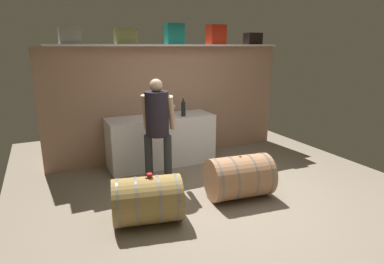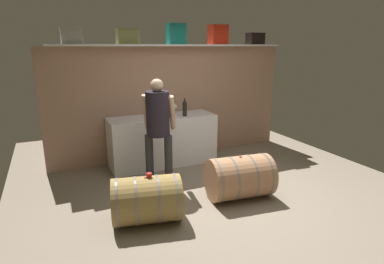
{
  "view_description": "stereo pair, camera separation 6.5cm",
  "coord_description": "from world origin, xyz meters",
  "px_view_note": "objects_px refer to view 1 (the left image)",
  "views": [
    {
      "loc": [
        -2.2,
        -3.38,
        2.1
      ],
      "look_at": [
        -0.5,
        0.21,
        1.02
      ],
      "focal_mm": 29.79,
      "sensor_mm": 36.0,
      "label": 1
    },
    {
      "loc": [
        -2.15,
        -3.41,
        2.1
      ],
      "look_at": [
        -0.5,
        0.21,
        1.02
      ],
      "focal_mm": 29.79,
      "sensor_mm": 36.0,
      "label": 2
    }
  ],
  "objects_px": {
    "toolcase_red": "(216,35)",
    "wine_barrel_near": "(147,200)",
    "toolcase_black": "(253,39)",
    "wine_barrel_far": "(239,177)",
    "wine_bottle_dark": "(183,108)",
    "toolcase_teal": "(174,34)",
    "tasting_cup": "(150,175)",
    "toolcase_grey": "(70,35)",
    "winemaker_pouring": "(157,122)",
    "work_cabinet": "(161,140)",
    "wine_glass": "(173,107)",
    "toolcase_olive": "(126,36)"
  },
  "relations": [
    {
      "from": "toolcase_olive",
      "to": "tasting_cup",
      "type": "relative_size",
      "value": 5.32
    },
    {
      "from": "work_cabinet",
      "to": "toolcase_olive",
      "type": "bearing_deg",
      "value": 154.41
    },
    {
      "from": "toolcase_olive",
      "to": "tasting_cup",
      "type": "height_order",
      "value": "toolcase_olive"
    },
    {
      "from": "toolcase_black",
      "to": "work_cabinet",
      "type": "xyz_separation_m",
      "value": [
        -2.07,
        -0.23,
        -1.79
      ]
    },
    {
      "from": "wine_barrel_near",
      "to": "wine_barrel_far",
      "type": "distance_m",
      "value": 1.38
    },
    {
      "from": "toolcase_teal",
      "to": "work_cabinet",
      "type": "relative_size",
      "value": 0.19
    },
    {
      "from": "wine_barrel_far",
      "to": "tasting_cup",
      "type": "relative_size",
      "value": 13.92
    },
    {
      "from": "wine_bottle_dark",
      "to": "tasting_cup",
      "type": "xyz_separation_m",
      "value": [
        -1.18,
        -1.67,
        -0.42
      ]
    },
    {
      "from": "toolcase_olive",
      "to": "wine_barrel_far",
      "type": "distance_m",
      "value": 2.95
    },
    {
      "from": "toolcase_red",
      "to": "toolcase_black",
      "type": "xyz_separation_m",
      "value": [
        0.85,
        0.0,
        -0.07
      ]
    },
    {
      "from": "toolcase_olive",
      "to": "wine_barrel_near",
      "type": "bearing_deg",
      "value": -102.64
    },
    {
      "from": "toolcase_olive",
      "to": "toolcase_teal",
      "type": "distance_m",
      "value": 0.87
    },
    {
      "from": "wine_glass",
      "to": "tasting_cup",
      "type": "bearing_deg",
      "value": -119.22
    },
    {
      "from": "toolcase_teal",
      "to": "tasting_cup",
      "type": "xyz_separation_m",
      "value": [
        -1.18,
        -2.05,
        -1.69
      ]
    },
    {
      "from": "toolcase_teal",
      "to": "tasting_cup",
      "type": "relative_size",
      "value": 5.25
    },
    {
      "from": "toolcase_teal",
      "to": "wine_barrel_near",
      "type": "xyz_separation_m",
      "value": [
        -1.22,
        -2.05,
        -2.01
      ]
    },
    {
      "from": "toolcase_teal",
      "to": "wine_barrel_far",
      "type": "distance_m",
      "value": 2.8
    },
    {
      "from": "toolcase_grey",
      "to": "toolcase_teal",
      "type": "height_order",
      "value": "toolcase_teal"
    },
    {
      "from": "toolcase_teal",
      "to": "toolcase_black",
      "type": "xyz_separation_m",
      "value": [
        1.69,
        0.0,
        -0.07
      ]
    },
    {
      "from": "toolcase_black",
      "to": "wine_barrel_far",
      "type": "distance_m",
      "value": 3.15
    },
    {
      "from": "tasting_cup",
      "to": "winemaker_pouring",
      "type": "relative_size",
      "value": 0.04
    },
    {
      "from": "tasting_cup",
      "to": "winemaker_pouring",
      "type": "height_order",
      "value": "winemaker_pouring"
    },
    {
      "from": "work_cabinet",
      "to": "wine_bottle_dark",
      "type": "xyz_separation_m",
      "value": [
        0.38,
        -0.15,
        0.59
      ]
    },
    {
      "from": "wine_bottle_dark",
      "to": "winemaker_pouring",
      "type": "relative_size",
      "value": 0.19
    },
    {
      "from": "toolcase_grey",
      "to": "toolcase_red",
      "type": "height_order",
      "value": "toolcase_red"
    },
    {
      "from": "work_cabinet",
      "to": "wine_barrel_far",
      "type": "height_order",
      "value": "work_cabinet"
    },
    {
      "from": "toolcase_grey",
      "to": "toolcase_olive",
      "type": "bearing_deg",
      "value": -1.29
    },
    {
      "from": "toolcase_black",
      "to": "winemaker_pouring",
      "type": "relative_size",
      "value": 0.19
    },
    {
      "from": "toolcase_grey",
      "to": "wine_barrel_far",
      "type": "bearing_deg",
      "value": -47.17
    },
    {
      "from": "toolcase_olive",
      "to": "toolcase_red",
      "type": "bearing_deg",
      "value": -2.85
    },
    {
      "from": "work_cabinet",
      "to": "wine_bottle_dark",
      "type": "height_order",
      "value": "wine_bottle_dark"
    },
    {
      "from": "work_cabinet",
      "to": "toolcase_teal",
      "type": "bearing_deg",
      "value": 31.62
    },
    {
      "from": "tasting_cup",
      "to": "wine_barrel_near",
      "type": "bearing_deg",
      "value": 180.0
    },
    {
      "from": "wine_glass",
      "to": "winemaker_pouring",
      "type": "height_order",
      "value": "winemaker_pouring"
    },
    {
      "from": "toolcase_teal",
      "to": "work_cabinet",
      "type": "distance_m",
      "value": 1.91
    },
    {
      "from": "wine_glass",
      "to": "tasting_cup",
      "type": "distance_m",
      "value": 2.34
    },
    {
      "from": "wine_bottle_dark",
      "to": "toolcase_red",
      "type": "bearing_deg",
      "value": 24.19
    },
    {
      "from": "toolcase_black",
      "to": "wine_barrel_far",
      "type": "relative_size",
      "value": 0.32
    },
    {
      "from": "toolcase_red",
      "to": "wine_barrel_near",
      "type": "bearing_deg",
      "value": -134.02
    },
    {
      "from": "toolcase_grey",
      "to": "work_cabinet",
      "type": "relative_size",
      "value": 0.17
    },
    {
      "from": "toolcase_black",
      "to": "wine_glass",
      "type": "distance_m",
      "value": 2.14
    },
    {
      "from": "toolcase_grey",
      "to": "work_cabinet",
      "type": "distance_m",
      "value": 2.28
    },
    {
      "from": "toolcase_olive",
      "to": "wine_bottle_dark",
      "type": "height_order",
      "value": "toolcase_olive"
    },
    {
      "from": "winemaker_pouring",
      "to": "toolcase_teal",
      "type": "bearing_deg",
      "value": 85.87
    },
    {
      "from": "wine_bottle_dark",
      "to": "wine_glass",
      "type": "xyz_separation_m",
      "value": [
        -0.05,
        0.34,
        -0.03
      ]
    },
    {
      "from": "winemaker_pouring",
      "to": "toolcase_grey",
      "type": "bearing_deg",
      "value": 163.5
    },
    {
      "from": "toolcase_black",
      "to": "wine_barrel_far",
      "type": "xyz_separation_m",
      "value": [
        -1.53,
        -1.96,
        -1.93
      ]
    },
    {
      "from": "toolcase_black",
      "to": "wine_barrel_near",
      "type": "relative_size",
      "value": 0.33
    },
    {
      "from": "wine_barrel_near",
      "to": "toolcase_grey",
      "type": "bearing_deg",
      "value": 116.62
    },
    {
      "from": "wine_glass",
      "to": "wine_barrel_far",
      "type": "bearing_deg",
      "value": -83.64
    }
  ]
}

